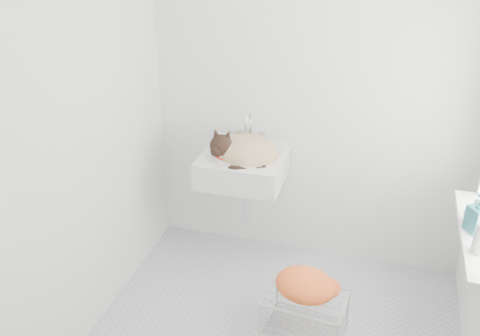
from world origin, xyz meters
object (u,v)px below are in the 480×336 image
(cat, at_px, (244,151))
(bottle_b, at_px, (475,231))
(bottle_c, at_px, (473,222))
(sink, at_px, (243,155))
(bottle_a, at_px, (479,252))
(wire_rack, at_px, (305,313))

(cat, xyz_separation_m, bottle_b, (1.39, -0.51, -0.04))
(bottle_c, bearing_deg, sink, 162.56)
(cat, xyz_separation_m, bottle_a, (1.39, -0.71, -0.04))
(bottle_a, bearing_deg, wire_rack, 171.73)
(cat, relative_size, bottle_a, 2.59)
(sink, bearing_deg, wire_rack, -47.00)
(cat, distance_m, wire_rack, 1.09)
(bottle_a, bearing_deg, bottle_b, 90.00)
(bottle_c, bearing_deg, bottle_a, -90.00)
(bottle_a, relative_size, bottle_c, 1.26)
(cat, xyz_separation_m, wire_rack, (0.55, -0.59, -0.74))
(sink, bearing_deg, bottle_a, -27.40)
(sink, relative_size, cat, 1.16)
(sink, bearing_deg, bottle_c, -17.44)
(bottle_a, relative_size, bottle_b, 0.88)
(wire_rack, xyz_separation_m, bottle_a, (0.84, -0.12, 0.70))
(wire_rack, height_order, bottle_b, bottle_b)
(wire_rack, relative_size, bottle_a, 2.49)
(bottle_a, distance_m, bottle_b, 0.19)
(sink, distance_m, bottle_a, 1.58)
(bottle_c, bearing_deg, cat, 163.07)
(bottle_a, height_order, bottle_c, bottle_a)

